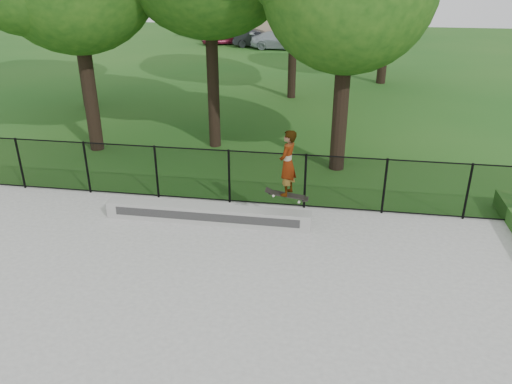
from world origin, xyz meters
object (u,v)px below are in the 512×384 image
car_c (280,40)px  skater_airborne (288,165)px  grind_ledge (208,214)px  car_a (222,37)px  car_b (258,38)px

car_c → skater_airborne: size_ratio=2.42×
grind_ledge → car_c: (-1.49, 28.24, 0.37)m
skater_airborne → car_a: bearing=105.5°
car_b → car_c: 2.07m
grind_ledge → car_b: 29.34m
car_a → car_b: 3.14m
car_b → car_c: size_ratio=0.85×
grind_ledge → car_c: car_c is taller
car_a → car_b: bearing=-130.0°
car_a → car_c: (4.89, -1.75, 0.09)m
car_c → grind_ledge: bearing=-175.1°
car_b → skater_airborne: skater_airborne is taller
skater_airborne → car_c: bearing=97.0°
skater_airborne → grind_ledge: bearing=177.8°
car_b → car_c: (1.86, -0.91, 0.01)m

